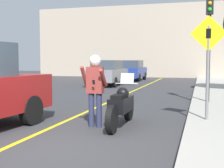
% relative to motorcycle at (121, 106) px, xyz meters
% --- Properties ---
extents(ground_plane, '(80.00, 80.00, 0.00)m').
position_rel_motorcycle_xyz_m(ground_plane, '(-1.02, -2.31, -0.51)').
color(ground_plane, '#38383A').
extents(road_center_line, '(0.12, 36.00, 0.01)m').
position_rel_motorcycle_xyz_m(road_center_line, '(-1.62, 3.69, -0.51)').
color(road_center_line, yellow).
rests_on(road_center_line, ground).
extents(building_backdrop, '(28.00, 1.20, 7.15)m').
position_rel_motorcycle_xyz_m(building_backdrop, '(-1.02, 23.69, 3.06)').
color(building_backdrop, '#B2A38E').
rests_on(building_backdrop, ground).
extents(motorcycle, '(0.62, 2.36, 1.31)m').
position_rel_motorcycle_xyz_m(motorcycle, '(0.00, 0.00, 0.00)').
color(motorcycle, black).
rests_on(motorcycle, ground).
extents(person_biker, '(0.59, 0.49, 1.80)m').
position_rel_motorcycle_xyz_m(person_biker, '(-0.59, -0.29, 0.60)').
color(person_biker, '#282D4C').
rests_on(person_biker, ground).
extents(crossing_sign, '(0.91, 0.08, 2.64)m').
position_rel_motorcycle_xyz_m(crossing_sign, '(2.08, 0.71, 1.22)').
color(crossing_sign, slate).
rests_on(crossing_sign, sidewalk_curb).
extents(traffic_light, '(0.26, 0.30, 3.93)m').
position_rel_motorcycle_xyz_m(traffic_light, '(2.17, 4.41, 2.35)').
color(traffic_light, '#2D2D30').
rests_on(traffic_light, sidewalk_curb).
extents(parked_car_grey, '(1.88, 4.20, 1.68)m').
position_rel_motorcycle_xyz_m(parked_car_grey, '(-4.06, 12.25, 0.34)').
color(parked_car_grey, black).
rests_on(parked_car_grey, ground).
extents(parked_car_blue, '(1.88, 4.20, 1.68)m').
position_rel_motorcycle_xyz_m(parked_car_blue, '(-3.65, 17.88, 0.34)').
color(parked_car_blue, black).
rests_on(parked_car_blue, ground).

